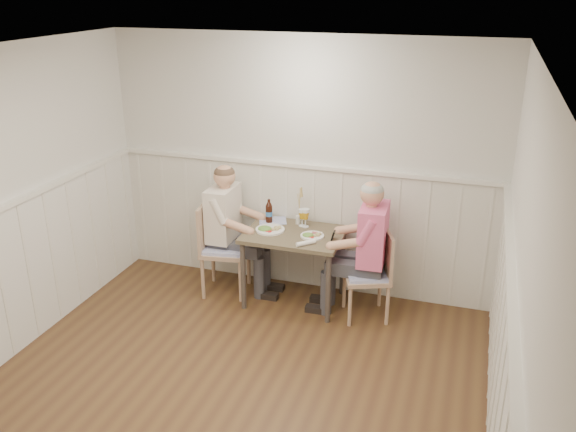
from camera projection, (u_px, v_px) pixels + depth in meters
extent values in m
plane|color=#4B301C|center=(214.00, 413.00, 4.61)|extent=(4.50, 4.50, 0.00)
cube|color=silver|center=(301.00, 167.00, 6.13)|extent=(4.00, 0.04, 2.60)
cube|color=silver|center=(517.00, 303.00, 3.56)|extent=(0.04, 4.50, 2.60)
cube|color=white|center=(195.00, 64.00, 3.66)|extent=(4.00, 4.50, 0.02)
cube|color=beige|center=(300.00, 227.00, 6.35)|extent=(3.98, 0.03, 1.30)
cube|color=beige|center=(500.00, 394.00, 3.80)|extent=(0.03, 4.48, 1.30)
cube|color=silver|center=(300.00, 166.00, 6.09)|extent=(3.98, 0.06, 0.04)
cube|color=silver|center=(512.00, 299.00, 3.56)|extent=(0.06, 4.48, 0.04)
cube|color=#4B402F|center=(294.00, 235.00, 5.95)|extent=(0.96, 0.70, 0.04)
cylinder|color=#3F3833|center=(243.00, 276.00, 5.95)|extent=(0.05, 0.05, 0.71)
cylinder|color=#3F3833|center=(264.00, 252.00, 6.48)|extent=(0.05, 0.05, 0.71)
cylinder|color=#3F3833|center=(328.00, 289.00, 5.70)|extent=(0.05, 0.05, 0.71)
cylinder|color=#3F3833|center=(343.00, 262.00, 6.23)|extent=(0.05, 0.05, 0.71)
cube|color=tan|center=(366.00, 276.00, 5.79)|extent=(0.54, 0.54, 0.04)
cube|color=#5967C5|center=(367.00, 273.00, 5.78)|extent=(0.48, 0.48, 0.03)
cube|color=tan|center=(387.00, 253.00, 5.71)|extent=(0.18, 0.40, 0.43)
cylinder|color=tan|center=(387.00, 306.00, 5.71)|extent=(0.04, 0.04, 0.41)
cylinder|color=tan|center=(350.00, 307.00, 5.69)|extent=(0.04, 0.04, 0.41)
cylinder|color=tan|center=(380.00, 288.00, 6.05)|extent=(0.04, 0.04, 0.41)
cylinder|color=tan|center=(344.00, 289.00, 6.02)|extent=(0.04, 0.04, 0.41)
cube|color=tan|center=(226.00, 250.00, 6.24)|extent=(0.52, 0.52, 0.04)
cube|color=#5967C5|center=(225.00, 247.00, 6.23)|extent=(0.47, 0.47, 0.03)
cube|color=tan|center=(205.00, 225.00, 6.18)|extent=(0.10, 0.46, 0.48)
cylinder|color=tan|center=(213.00, 262.00, 6.54)|extent=(0.04, 0.04, 0.45)
cylinder|color=tan|center=(249.00, 265.00, 6.49)|extent=(0.04, 0.04, 0.45)
cylinder|color=tan|center=(203.00, 279.00, 6.18)|extent=(0.04, 0.04, 0.45)
cylinder|color=tan|center=(241.00, 281.00, 6.13)|extent=(0.04, 0.04, 0.45)
cube|color=#3F3F47|center=(368.00, 293.00, 5.89)|extent=(0.46, 0.42, 0.45)
cube|color=#3F3F47|center=(348.00, 264.00, 5.84)|extent=(0.44, 0.38, 0.13)
cube|color=pink|center=(371.00, 234.00, 5.66)|extent=(0.26, 0.45, 0.55)
sphere|color=tan|center=(373.00, 194.00, 5.52)|extent=(0.22, 0.22, 0.22)
sphere|color=#A5A5A0|center=(373.00, 190.00, 5.51)|extent=(0.21, 0.21, 0.21)
cube|color=black|center=(333.00, 229.00, 5.75)|extent=(0.02, 0.07, 0.13)
cube|color=#3F3F47|center=(227.00, 268.00, 6.40)|extent=(0.45, 0.41, 0.45)
cube|color=#3F3F47|center=(244.00, 246.00, 6.24)|extent=(0.42, 0.37, 0.13)
cube|color=white|center=(225.00, 213.00, 6.17)|extent=(0.25, 0.44, 0.55)
sphere|color=tan|center=(223.00, 176.00, 6.03)|extent=(0.22, 0.22, 0.22)
sphere|color=#4C3828|center=(223.00, 173.00, 6.02)|extent=(0.21, 0.21, 0.21)
cylinder|color=white|center=(312.00, 236.00, 5.86)|extent=(0.23, 0.23, 0.02)
ellipsoid|color=#3F722D|center=(308.00, 234.00, 5.83)|extent=(0.11, 0.09, 0.04)
sphere|color=tan|center=(318.00, 234.00, 5.84)|extent=(0.03, 0.03, 0.03)
cube|color=#9A4C4A|center=(315.00, 233.00, 5.89)|extent=(0.07, 0.04, 0.01)
cylinder|color=white|center=(320.00, 233.00, 5.88)|extent=(0.05, 0.05, 0.03)
cylinder|color=white|center=(270.00, 230.00, 5.99)|extent=(0.29, 0.29, 0.02)
ellipsoid|color=#3F722D|center=(265.00, 227.00, 5.96)|extent=(0.14, 0.12, 0.05)
sphere|color=tan|center=(277.00, 227.00, 5.97)|extent=(0.04, 0.04, 0.04)
cylinder|color=silver|center=(305.00, 226.00, 6.08)|extent=(0.07, 0.07, 0.01)
cylinder|color=silver|center=(305.00, 222.00, 6.07)|extent=(0.01, 0.01, 0.08)
cone|color=gold|center=(306.00, 216.00, 6.04)|extent=(0.08, 0.08, 0.07)
cylinder|color=silver|center=(306.00, 211.00, 6.02)|extent=(0.08, 0.08, 0.03)
cylinder|color=silver|center=(302.00, 226.00, 6.11)|extent=(0.06, 0.06, 0.01)
cylinder|color=silver|center=(302.00, 222.00, 6.09)|extent=(0.01, 0.01, 0.08)
cone|color=gold|center=(302.00, 215.00, 6.06)|extent=(0.07, 0.07, 0.07)
cylinder|color=silver|center=(302.00, 211.00, 6.05)|extent=(0.07, 0.07, 0.03)
cylinder|color=black|center=(269.00, 214.00, 6.17)|extent=(0.07, 0.07, 0.18)
cone|color=black|center=(269.00, 204.00, 6.12)|extent=(0.07, 0.07, 0.04)
cylinder|color=black|center=(269.00, 201.00, 6.11)|extent=(0.03, 0.03, 0.03)
cylinder|color=#2F69AE|center=(269.00, 214.00, 6.16)|extent=(0.07, 0.07, 0.05)
cylinder|color=white|center=(306.00, 243.00, 5.66)|extent=(0.17, 0.17, 0.04)
cylinder|color=silver|center=(298.00, 220.00, 6.15)|extent=(0.05, 0.05, 0.09)
cylinder|color=tan|center=(298.00, 206.00, 6.09)|extent=(0.03, 0.03, 0.28)
cone|color=tan|center=(298.00, 190.00, 6.03)|extent=(0.04, 0.04, 0.10)
cube|color=#5967C5|center=(273.00, 221.00, 6.24)|extent=(0.33, 0.30, 0.01)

